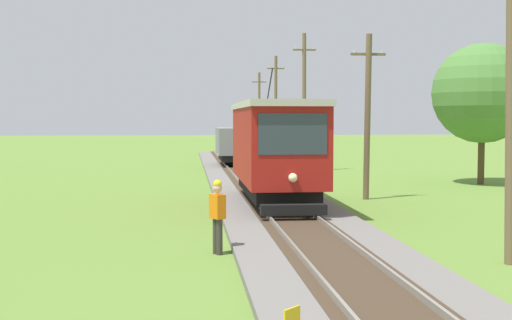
# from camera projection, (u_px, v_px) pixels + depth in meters

# --- Properties ---
(red_tram) EXTENTS (2.60, 8.54, 4.79)m
(red_tram) POSITION_uv_depth(u_px,v_px,m) (275.00, 147.00, 24.04)
(red_tram) COLOR maroon
(red_tram) RESTS_ON rail_right
(freight_car) EXTENTS (2.40, 5.20, 2.31)m
(freight_car) POSITION_uv_depth(u_px,v_px,m) (235.00, 144.00, 43.85)
(freight_car) COLOR slate
(freight_car) RESTS_ON rail_right
(utility_pole_near_tram) EXTENTS (1.40, 0.49, 7.66)m
(utility_pole_near_tram) POSITION_uv_depth(u_px,v_px,m) (511.00, 87.00, 14.70)
(utility_pole_near_tram) COLOR brown
(utility_pole_near_tram) RESTS_ON ground
(utility_pole_mid) EXTENTS (1.40, 0.48, 6.55)m
(utility_pole_mid) POSITION_uv_depth(u_px,v_px,m) (368.00, 115.00, 26.41)
(utility_pole_mid) COLOR brown
(utility_pole_mid) RESTS_ON ground
(utility_pole_far) EXTENTS (1.40, 0.39, 8.41)m
(utility_pole_far) POSITION_uv_depth(u_px,v_px,m) (304.00, 101.00, 40.65)
(utility_pole_far) COLOR brown
(utility_pole_far) RESTS_ON ground
(utility_pole_distant) EXTENTS (1.40, 0.34, 8.25)m
(utility_pole_distant) POSITION_uv_depth(u_px,v_px,m) (276.00, 106.00, 53.67)
(utility_pole_distant) COLOR brown
(utility_pole_distant) RESTS_ON ground
(utility_pole_horizon) EXTENTS (1.40, 0.28, 7.79)m
(utility_pole_horizon) POSITION_uv_depth(u_px,v_px,m) (259.00, 111.00, 65.97)
(utility_pole_horizon) COLOR brown
(utility_pole_horizon) RESTS_ON ground
(track_worker) EXTENTS (0.39, 0.45, 1.78)m
(track_worker) POSITION_uv_depth(u_px,v_px,m) (218.00, 213.00, 15.83)
(track_worker) COLOR #38332D
(track_worker) RESTS_ON ground
(tree_left_far) EXTENTS (4.89, 4.89, 6.92)m
(tree_left_far) POSITION_uv_depth(u_px,v_px,m) (482.00, 93.00, 32.62)
(tree_left_far) COLOR #4C3823
(tree_left_far) RESTS_ON ground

